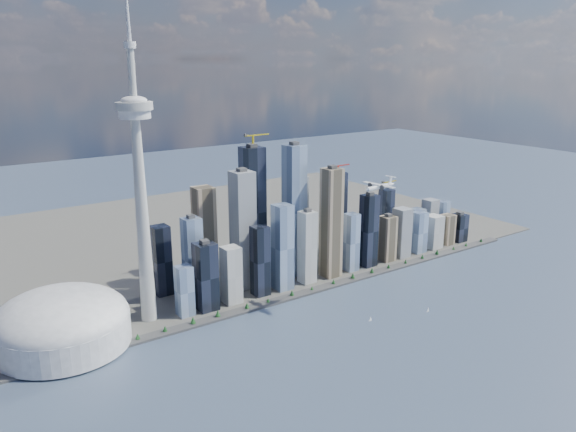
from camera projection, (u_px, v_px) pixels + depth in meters
ground at (412, 345)px, 861.18m from camera, size 4000.00×4000.00×0.00m
seawall at (314, 290)px, 1058.38m from camera, size 1100.00×22.00×4.00m
land at (205, 232)px, 1414.45m from camera, size 1400.00×900.00×3.00m
shoreline_trees at (314, 287)px, 1056.55m from camera, size 960.53×7.20×8.80m
skyscraper_cluster at (311, 230)px, 1136.48m from camera, size 736.00×142.00×282.92m
needle_tower at (140, 183)px, 877.99m from camera, size 56.00×56.00×550.50m
dome_stadium at (62, 323)px, 846.22m from camera, size 200.00×200.00×86.00m
airplane at (380, 186)px, 931.89m from camera, size 72.77×64.49×17.73m
sailboat_west at (370, 319)px, 939.84m from camera, size 6.09×1.71×8.49m
sailboat_east at (428, 310)px, 973.73m from camera, size 6.66×2.47×9.19m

